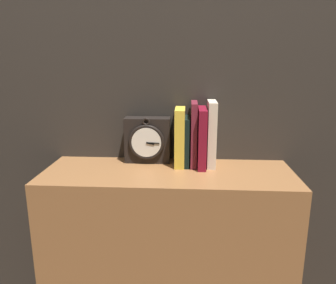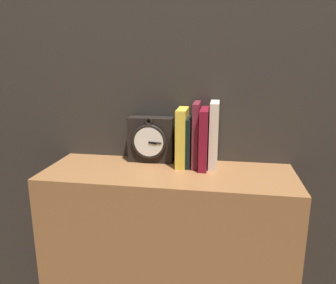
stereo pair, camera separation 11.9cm
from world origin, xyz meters
name	(u,v)px [view 1 (the left image)]	position (x,y,z in m)	size (l,w,h in m)	color
wall_back	(171,55)	(0.00, 0.19, 1.30)	(6.00, 0.05, 2.60)	#2D2823
bookshelf	(168,274)	(0.00, 0.00, 0.44)	(0.93, 0.33, 0.88)	#936038
clock	(148,140)	(-0.09, 0.12, 0.97)	(0.18, 0.08, 0.19)	black
book_slot0_yellow	(180,137)	(0.04, 0.09, 0.99)	(0.04, 0.13, 0.22)	yellow
book_slot1_black	(187,141)	(0.07, 0.09, 0.97)	(0.02, 0.13, 0.19)	black
book_slot2_maroon	(194,134)	(0.09, 0.09, 1.00)	(0.02, 0.13, 0.25)	maroon
book_slot3_maroon	(202,138)	(0.13, 0.08, 0.99)	(0.03, 0.16, 0.23)	maroon
book_slot4_cream	(211,134)	(0.16, 0.09, 1.00)	(0.03, 0.13, 0.25)	beige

